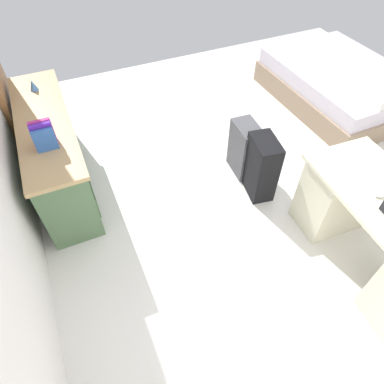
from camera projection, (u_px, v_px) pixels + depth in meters
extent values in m
plane|color=silver|center=(272.00, 176.00, 3.67)|extent=(5.90, 5.90, 0.00)
cube|color=beige|center=(337.00, 195.00, 3.02)|extent=(0.43, 0.62, 0.72)
cube|color=#4C6B47|center=(55.00, 154.00, 3.36)|extent=(1.76, 0.44, 0.74)
cube|color=tan|center=(43.00, 121.00, 3.07)|extent=(1.80, 0.48, 0.04)
cube|color=#415B3C|center=(90.00, 185.00, 3.31)|extent=(0.67, 0.01, 0.26)
cube|color=#415B3C|center=(75.00, 138.00, 3.79)|extent=(0.67, 0.01, 0.26)
cube|color=gray|center=(336.00, 91.00, 4.56)|extent=(1.93, 1.44, 0.28)
cube|color=silver|center=(342.00, 75.00, 4.38)|extent=(1.87, 1.38, 0.20)
cube|color=black|center=(261.00, 167.00, 3.30)|extent=(0.39, 0.28, 0.65)
cube|color=#4C4C51|center=(245.00, 149.00, 3.54)|extent=(0.37, 0.25, 0.58)
ellipsoid|color=white|center=(380.00, 194.00, 2.47)|extent=(0.07, 0.10, 0.03)
cube|color=#315DAB|center=(45.00, 140.00, 2.70)|extent=(0.03, 0.17, 0.20)
cube|color=#5523AF|center=(44.00, 136.00, 2.72)|extent=(0.04, 0.17, 0.23)
cube|color=#BB3383|center=(43.00, 133.00, 2.74)|extent=(0.03, 0.17, 0.24)
cube|color=#814762|center=(43.00, 132.00, 2.78)|extent=(0.04, 0.17, 0.19)
cone|color=#4C7FBF|center=(33.00, 85.00, 3.35)|extent=(0.08, 0.08, 0.11)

